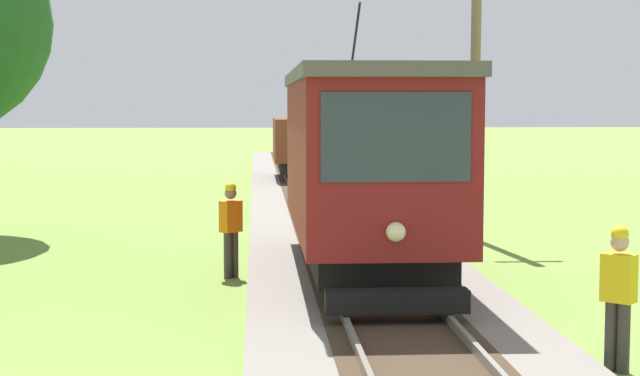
% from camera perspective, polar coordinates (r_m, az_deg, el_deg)
% --- Properties ---
extents(red_tram, '(2.60, 8.54, 4.79)m').
position_cam_1_polar(red_tram, '(17.58, 2.60, 1.55)').
color(red_tram, maroon).
rests_on(red_tram, rail_right).
extents(freight_car, '(2.40, 5.20, 2.31)m').
position_cam_1_polar(freight_car, '(39.89, -0.97, 2.54)').
color(freight_car, brown).
rests_on(freight_car, rail_right).
extents(utility_pole_mid, '(1.40, 0.42, 7.80)m').
position_cam_1_polar(utility_pole_mid, '(23.42, 9.04, 6.76)').
color(utility_pole_mid, '#7A664C').
rests_on(utility_pole_mid, ground).
extents(gravel_pile, '(2.76, 2.76, 0.96)m').
position_cam_1_polar(gravel_pile, '(44.77, 3.96, 1.41)').
color(gravel_pile, gray).
rests_on(gravel_pile, ground).
extents(track_worker, '(0.44, 0.44, 1.78)m').
position_cam_1_polar(track_worker, '(12.31, 17.01, -5.79)').
color(track_worker, '#38332D').
rests_on(track_worker, ground).
extents(second_worker, '(0.44, 0.43, 1.78)m').
position_cam_1_polar(second_worker, '(18.19, -5.22, -2.17)').
color(second_worker, '#38332D').
rests_on(second_worker, ground).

